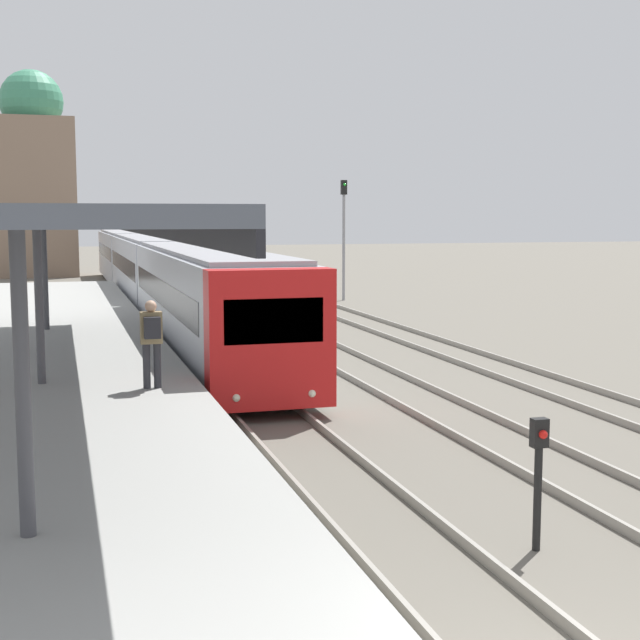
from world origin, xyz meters
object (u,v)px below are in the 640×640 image
train_near (152,268)px  signal_post_near (539,468)px  person_on_platform (152,337)px  signal_mast_far (344,226)px

train_near → signal_post_near: train_near is taller
person_on_platform → train_near: 24.26m
person_on_platform → signal_mast_far: size_ratio=0.28×
train_near → signal_mast_far: (9.39, 0.73, 1.85)m
person_on_platform → signal_post_near: 8.31m
train_near → signal_mast_far: size_ratio=8.13×
signal_post_near → signal_mast_far: size_ratio=0.29×
person_on_platform → signal_post_near: bearing=-61.4°
train_near → signal_post_near: bearing=-87.2°
person_on_platform → signal_mast_far: bearing=64.6°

